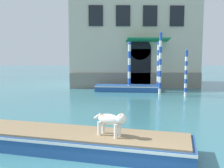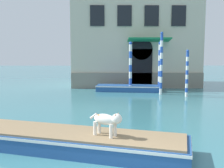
# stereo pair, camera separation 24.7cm
# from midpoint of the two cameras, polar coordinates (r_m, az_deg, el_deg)

# --- Properties ---
(palazzo_left) EXTENTS (11.21, 7.40, 15.47)m
(palazzo_left) POSITION_cam_midpoint_polar(r_m,az_deg,el_deg) (25.62, 4.27, 17.36)
(palazzo_left) COLOR beige
(palazzo_left) RESTS_ON ground_plane
(boat_foreground) EXTENTS (7.54, 3.65, 0.58)m
(boat_foreground) POSITION_cam_midpoint_polar(r_m,az_deg,el_deg) (8.32, -9.96, -11.91)
(boat_foreground) COLOR #234C8C
(boat_foreground) RESTS_ON ground_plane
(dog_on_deck) EXTENTS (0.95, 0.69, 0.72)m
(dog_on_deck) POSITION_cam_midpoint_polar(r_m,az_deg,el_deg) (7.57, -1.05, -7.86)
(dog_on_deck) COLOR silver
(dog_on_deck) RESTS_ON boat_foreground
(boat_moored_near_palazzo) EXTENTS (5.09, 2.13, 0.48)m
(boat_moored_near_palazzo) POSITION_cam_midpoint_polar(r_m,az_deg,el_deg) (20.59, 2.92, -0.87)
(boat_moored_near_palazzo) COLOR #234C8C
(boat_moored_near_palazzo) RESTS_ON ground_plane
(mooring_pole_0) EXTENTS (0.26, 0.26, 3.84)m
(mooring_pole_0) POSITION_cam_midpoint_polar(r_m,az_deg,el_deg) (20.35, 9.75, 3.73)
(mooring_pole_0) COLOR white
(mooring_pole_0) RESTS_ON ground_plane
(mooring_pole_1) EXTENTS (0.19, 0.19, 3.21)m
(mooring_pole_1) POSITION_cam_midpoint_polar(r_m,az_deg,el_deg) (18.52, 15.45, 2.32)
(mooring_pole_1) COLOR white
(mooring_pole_1) RESTS_ON ground_plane
(mooring_pole_2) EXTENTS (0.20, 0.20, 4.47)m
(mooring_pole_2) POSITION_cam_midpoint_polar(r_m,az_deg,el_deg) (19.10, 10.09, 4.47)
(mooring_pole_2) COLOR white
(mooring_pole_2) RESTS_ON ground_plane
(mooring_pole_3) EXTENTS (0.23, 0.23, 3.85)m
(mooring_pole_3) POSITION_cam_midpoint_polar(r_m,az_deg,el_deg) (20.22, 3.44, 3.80)
(mooring_pole_3) COLOR white
(mooring_pole_3) RESTS_ON ground_plane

